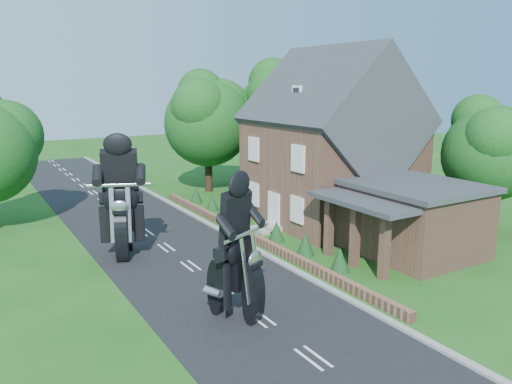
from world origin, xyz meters
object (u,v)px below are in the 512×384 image
annex (411,217)px  motorcycle_follow (124,239)px  garden_wall (250,236)px  house (332,148)px  motorcycle_lead (236,297)px

annex → motorcycle_follow: 13.76m
garden_wall → annex: annex is taller
house → motorcycle_follow: (-12.64, -0.16, -3.46)m
annex → motorcycle_lead: (-10.58, -1.72, -0.98)m
garden_wall → motorcycle_follow: size_ratio=11.63×
garden_wall → house: 7.52m
house → motorcycle_follow: 13.11m
garden_wall → motorcycle_lead: bearing=-123.7°
garden_wall → motorcycle_follow: motorcycle_follow is taller
house → annex: (-0.62, -6.80, -2.58)m
house → motorcycle_follow: bearing=-179.3°
house → motorcycle_follow: size_ratio=5.41×
garden_wall → motorcycle_lead: (-5.01, -7.52, 0.59)m
garden_wall → motorcycle_lead: size_ratio=12.98×
annex → motorcycle_lead: bearing=-170.8°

